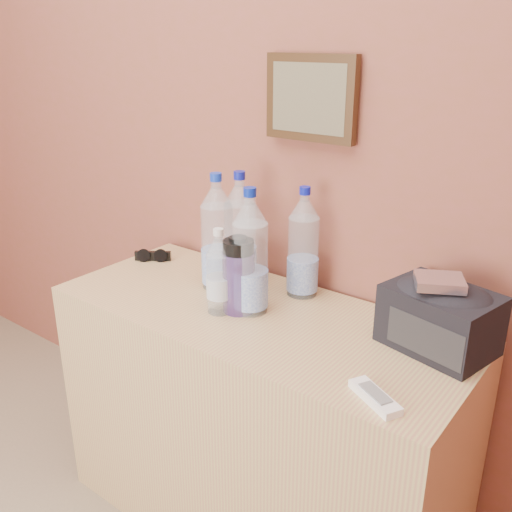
{
  "coord_description": "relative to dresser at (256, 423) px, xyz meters",
  "views": [
    {
      "loc": [
        1.19,
        0.5,
        1.57
      ],
      "look_at": [
        0.27,
        1.71,
        0.98
      ],
      "focal_mm": 40.0,
      "sensor_mm": 36.0,
      "label": 1
    }
  ],
  "objects": [
    {
      "name": "picture_frame",
      "position": [
        0.0,
        0.26,
        1.0
      ],
      "size": [
        0.3,
        0.03,
        0.25
      ],
      "primitive_type": null,
      "color": "#382311",
      "rests_on": "room_shell"
    },
    {
      "name": "dresser",
      "position": [
        0.0,
        0.0,
        0.0
      ],
      "size": [
        1.28,
        0.53,
        0.8
      ],
      "primitive_type": "cube",
      "color": "tan",
      "rests_on": "ground"
    },
    {
      "name": "pet_large_a",
      "position": [
        -0.21,
        0.07,
        0.57
      ],
      "size": [
        0.1,
        0.1,
        0.38
      ],
      "rotation": [
        0.0,
        0.0,
        0.32
      ],
      "color": "silver",
      "rests_on": "dresser"
    },
    {
      "name": "pet_large_b",
      "position": [
        -0.17,
        0.14,
        0.57
      ],
      "size": [
        0.1,
        0.1,
        0.38
      ],
      "rotation": [
        0.0,
        0.0,
        0.32
      ],
      "color": "silver",
      "rests_on": "dresser"
    },
    {
      "name": "pet_large_c",
      "position": [
        0.04,
        0.19,
        0.56
      ],
      "size": [
        0.09,
        0.09,
        0.35
      ],
      "rotation": [
        0.0,
        0.0,
        0.11
      ],
      "color": "white",
      "rests_on": "dresser"
    },
    {
      "name": "pet_large_d",
      "position": [
        -0.02,
        -0.0,
        0.57
      ],
      "size": [
        0.1,
        0.1,
        0.38
      ],
      "rotation": [
        0.0,
        0.0,
        0.12
      ],
      "color": "silver",
      "rests_on": "dresser"
    },
    {
      "name": "pet_small",
      "position": [
        -0.09,
        -0.06,
        0.52
      ],
      "size": [
        0.07,
        0.07,
        0.26
      ],
      "rotation": [
        0.0,
        0.0,
        -0.31
      ],
      "color": "silver",
      "rests_on": "dresser"
    },
    {
      "name": "nalgene_bottle",
      "position": [
        -0.05,
        -0.02,
        0.52
      ],
      "size": [
        0.1,
        0.1,
        0.23
      ],
      "rotation": [
        0.0,
        0.0,
        0.02
      ],
      "color": "#5B3885",
      "rests_on": "dresser"
    },
    {
      "name": "sunglasses",
      "position": [
        -0.56,
        0.1,
        0.42
      ],
      "size": [
        0.14,
        0.12,
        0.03
      ],
      "primitive_type": null,
      "rotation": [
        0.0,
        0.0,
        0.62
      ],
      "color": "black",
      "rests_on": "dresser"
    },
    {
      "name": "ac_remote",
      "position": [
        0.48,
        -0.19,
        0.41
      ],
      "size": [
        0.15,
        0.11,
        0.02
      ],
      "primitive_type": "cube",
      "rotation": [
        0.0,
        0.0,
        -0.49
      ],
      "color": "white",
      "rests_on": "dresser"
    },
    {
      "name": "toiletry_bag",
      "position": [
        0.5,
        0.13,
        0.49
      ],
      "size": [
        0.31,
        0.25,
        0.18
      ],
      "primitive_type": null,
      "rotation": [
        0.0,
        0.0,
        -0.22
      ],
      "color": "black",
      "rests_on": "dresser"
    },
    {
      "name": "foil_packet",
      "position": [
        0.5,
        0.1,
        0.6
      ],
      "size": [
        0.15,
        0.14,
        0.02
      ],
      "primitive_type": "cube",
      "rotation": [
        0.0,
        0.0,
        0.49
      ],
      "color": "silver",
      "rests_on": "toiletry_bag"
    }
  ]
}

